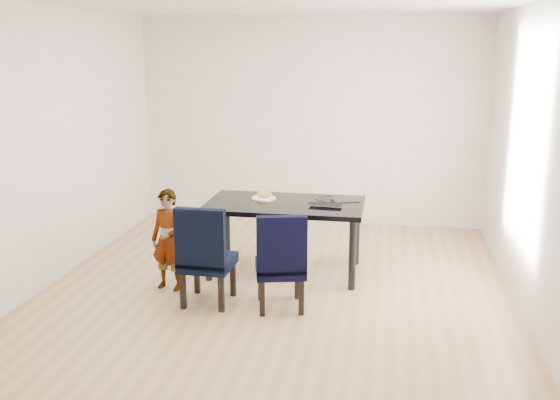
% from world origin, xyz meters
% --- Properties ---
extents(floor, '(4.50, 5.00, 0.01)m').
position_xyz_m(floor, '(0.00, 0.00, -0.01)').
color(floor, tan).
rests_on(floor, ground).
extents(wall_back, '(4.50, 0.01, 2.70)m').
position_xyz_m(wall_back, '(0.00, 2.50, 1.35)').
color(wall_back, silver).
rests_on(wall_back, ground).
extents(wall_front, '(4.50, 0.01, 2.70)m').
position_xyz_m(wall_front, '(0.00, -2.50, 1.35)').
color(wall_front, silver).
rests_on(wall_front, ground).
extents(wall_left, '(0.01, 5.00, 2.70)m').
position_xyz_m(wall_left, '(-2.25, 0.00, 1.35)').
color(wall_left, white).
rests_on(wall_left, ground).
extents(wall_right, '(0.01, 5.00, 2.70)m').
position_xyz_m(wall_right, '(2.25, 0.00, 1.35)').
color(wall_right, silver).
rests_on(wall_right, ground).
extents(dining_table, '(1.60, 0.90, 0.75)m').
position_xyz_m(dining_table, '(0.00, 0.50, 0.38)').
color(dining_table, black).
rests_on(dining_table, floor).
extents(chair_left, '(0.47, 0.49, 0.94)m').
position_xyz_m(chair_left, '(-0.56, -0.41, 0.47)').
color(chair_left, black).
rests_on(chair_left, floor).
extents(chair_right, '(0.53, 0.55, 0.91)m').
position_xyz_m(chair_right, '(0.11, -0.41, 0.45)').
color(chair_right, black).
rests_on(chair_right, floor).
extents(child, '(0.40, 0.30, 0.99)m').
position_xyz_m(child, '(-1.03, -0.15, 0.50)').
color(child, '#F34714').
rests_on(child, floor).
extents(plate, '(0.32, 0.32, 0.01)m').
position_xyz_m(plate, '(-0.25, 0.63, 0.76)').
color(plate, white).
rests_on(plate, dining_table).
extents(sandwich, '(0.18, 0.11, 0.07)m').
position_xyz_m(sandwich, '(-0.24, 0.63, 0.80)').
color(sandwich, '#C28E45').
rests_on(sandwich, plate).
extents(laptop, '(0.34, 0.24, 0.03)m').
position_xyz_m(laptop, '(0.43, 0.46, 0.76)').
color(laptop, black).
rests_on(laptop, dining_table).
extents(cable_tangle, '(0.19, 0.19, 0.01)m').
position_xyz_m(cable_tangle, '(0.43, 0.57, 0.75)').
color(cable_tangle, black).
rests_on(cable_tangle, dining_table).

